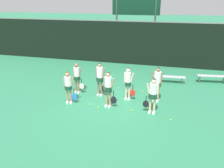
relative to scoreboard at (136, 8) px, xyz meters
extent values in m
plane|color=#2D7F56|center=(0.36, -8.89, -4.24)|extent=(140.00, 140.00, 0.00)
cube|color=black|center=(0.36, -1.76, -2.59)|extent=(60.00, 0.06, 3.31)
cube|color=slate|center=(0.36, -1.76, -0.89)|extent=(60.00, 0.08, 0.08)
cylinder|color=#515156|center=(-1.61, 0.00, -1.50)|extent=(0.14, 0.14, 5.48)
cylinder|color=#515156|center=(1.61, 0.00, -1.50)|extent=(0.14, 0.14, 5.48)
cube|color=#0F3823|center=(0.00, 0.00, 0.34)|extent=(3.92, 0.12, 1.79)
cube|color=#B2B2B7|center=(3.07, -5.32, -3.84)|extent=(2.04, 0.51, 0.04)
cylinder|color=slate|center=(3.89, -5.14, -4.05)|extent=(0.06, 0.06, 0.38)
cylinder|color=slate|center=(3.91, -5.39, -4.05)|extent=(0.06, 0.06, 0.38)
cylinder|color=slate|center=(2.23, -5.26, -4.05)|extent=(0.06, 0.06, 0.38)
cylinder|color=slate|center=(2.25, -5.51, -4.05)|extent=(0.06, 0.06, 0.38)
cube|color=#B2B2B7|center=(5.67, -4.67, -3.78)|extent=(1.82, 0.60, 0.04)
cylinder|color=slate|center=(6.38, -4.45, -4.02)|extent=(0.06, 0.06, 0.44)
cylinder|color=slate|center=(4.93, -4.65, -4.02)|extent=(0.06, 0.06, 0.44)
cylinder|color=slate|center=(4.96, -4.90, -4.02)|extent=(0.06, 0.06, 0.44)
cylinder|color=tan|center=(-1.60, -9.55, -3.85)|extent=(0.10, 0.10, 0.78)
cylinder|color=tan|center=(-1.77, -9.58, -3.85)|extent=(0.10, 0.10, 0.78)
cube|color=white|center=(-1.60, -9.58, -4.20)|extent=(0.15, 0.26, 0.09)
cube|color=white|center=(-1.77, -9.61, -4.20)|extent=(0.15, 0.26, 0.09)
cylinder|color=#16422B|center=(-1.69, -9.56, -3.39)|extent=(0.37, 0.37, 0.19)
cylinder|color=white|center=(-1.69, -9.56, -3.14)|extent=(0.32, 0.32, 0.63)
sphere|color=tan|center=(-1.69, -9.56, -2.72)|extent=(0.22, 0.22, 0.22)
sphere|color=#4C331E|center=(-1.69, -9.54, -2.69)|extent=(0.20, 0.20, 0.20)
cylinder|color=tan|center=(-1.49, -9.53, -3.16)|extent=(0.21, 0.11, 0.60)
cylinder|color=tan|center=(-1.87, -9.60, -3.16)|extent=(0.08, 0.08, 0.60)
cylinder|color=black|center=(-1.41, -9.54, -3.55)|extent=(0.03, 0.03, 0.29)
ellipsoid|color=blue|center=(-1.41, -9.54, -3.90)|extent=(0.27, 0.03, 0.40)
cylinder|color=tan|center=(0.41, -9.46, -3.82)|extent=(0.10, 0.10, 0.84)
cylinder|color=tan|center=(0.23, -9.44, -3.82)|extent=(0.10, 0.10, 0.84)
cube|color=white|center=(0.41, -9.49, -4.20)|extent=(0.13, 0.25, 0.09)
cube|color=white|center=(0.23, -9.47, -4.20)|extent=(0.13, 0.25, 0.09)
cylinder|color=#16422B|center=(0.32, -9.45, -3.32)|extent=(0.37, 0.37, 0.25)
cylinder|color=white|center=(0.32, -9.45, -3.06)|extent=(0.32, 0.32, 0.70)
sphere|color=tan|center=(0.32, -9.45, -2.60)|extent=(0.21, 0.21, 0.21)
sphere|color=black|center=(0.32, -9.43, -2.57)|extent=(0.19, 0.19, 0.19)
cylinder|color=tan|center=(0.52, -9.47, -3.07)|extent=(0.22, 0.10, 0.67)
cylinder|color=tan|center=(0.13, -9.43, -3.07)|extent=(0.08, 0.08, 0.66)
cylinder|color=black|center=(0.60, -9.50, -3.50)|extent=(0.03, 0.03, 0.29)
ellipsoid|color=black|center=(0.60, -9.50, -3.84)|extent=(0.30, 0.03, 0.40)
cylinder|color=beige|center=(2.53, -9.56, -3.84)|extent=(0.10, 0.10, 0.80)
cylinder|color=beige|center=(2.34, -9.55, -3.84)|extent=(0.10, 0.10, 0.80)
cube|color=white|center=(2.53, -9.59, -4.20)|extent=(0.13, 0.25, 0.09)
cube|color=white|center=(2.33, -9.58, -4.20)|extent=(0.13, 0.25, 0.09)
cylinder|color=#16422B|center=(2.43, -9.55, -3.37)|extent=(0.40, 0.40, 0.21)
cylinder|color=white|center=(2.43, -9.55, -3.12)|extent=(0.35, 0.35, 0.65)
sphere|color=beige|center=(2.43, -9.55, -2.68)|extent=(0.21, 0.21, 0.21)
sphere|color=black|center=(2.43, -9.53, -2.66)|extent=(0.20, 0.20, 0.20)
cylinder|color=beige|center=(2.22, -9.54, -3.13)|extent=(0.21, 0.09, 0.62)
cylinder|color=beige|center=(2.64, -9.57, -3.13)|extent=(0.08, 0.08, 0.62)
cylinder|color=black|center=(2.14, -9.55, -3.52)|extent=(0.03, 0.03, 0.25)
ellipsoid|color=black|center=(2.14, -9.55, -3.82)|extent=(0.29, 0.03, 0.35)
cylinder|color=#8C664C|center=(-1.73, -8.23, -3.84)|extent=(0.10, 0.10, 0.81)
cylinder|color=#8C664C|center=(-1.90, -8.21, -3.84)|extent=(0.10, 0.10, 0.81)
cube|color=white|center=(-1.73, -8.26, -4.20)|extent=(0.14, 0.25, 0.09)
cube|color=white|center=(-1.90, -8.24, -4.20)|extent=(0.14, 0.25, 0.09)
cylinder|color=#16422B|center=(-1.81, -8.22, -3.37)|extent=(0.37, 0.37, 0.20)
cylinder|color=white|center=(-1.81, -8.22, -3.10)|extent=(0.32, 0.32, 0.67)
sphere|color=#8C664C|center=(-1.81, -8.22, -2.67)|extent=(0.21, 0.21, 0.21)
sphere|color=olive|center=(-1.81, -8.20, -2.64)|extent=(0.19, 0.19, 0.19)
cylinder|color=#8C664C|center=(-1.61, -8.24, -3.12)|extent=(0.21, 0.10, 0.63)
cylinder|color=#8C664C|center=(-2.00, -8.20, -3.12)|extent=(0.08, 0.08, 0.63)
cylinder|color=black|center=(-1.54, -8.27, -3.52)|extent=(0.03, 0.03, 0.26)
ellipsoid|color=silver|center=(-1.54, -8.27, -3.82)|extent=(0.28, 0.03, 0.36)
cylinder|color=#8C664C|center=(-0.38, -8.30, -3.81)|extent=(0.10, 0.10, 0.86)
cylinder|color=#8C664C|center=(-0.56, -8.27, -3.81)|extent=(0.10, 0.10, 0.86)
cube|color=white|center=(-0.39, -8.33, -4.20)|extent=(0.15, 0.25, 0.09)
cube|color=white|center=(-0.56, -8.30, -4.20)|extent=(0.15, 0.25, 0.09)
cylinder|color=#16422B|center=(-0.47, -8.28, -3.30)|extent=(0.37, 0.37, 0.22)
cylinder|color=white|center=(-0.47, -8.28, -3.01)|extent=(0.32, 0.32, 0.74)
sphere|color=#8C664C|center=(-0.47, -8.28, -2.54)|extent=(0.20, 0.20, 0.20)
sphere|color=black|center=(-0.47, -8.26, -2.52)|extent=(0.18, 0.18, 0.18)
cylinder|color=#8C664C|center=(-0.27, -8.31, -3.02)|extent=(0.23, 0.11, 0.70)
cylinder|color=#8C664C|center=(-0.66, -8.25, -3.02)|extent=(0.08, 0.08, 0.70)
cylinder|color=black|center=(-0.19, -8.35, -3.46)|extent=(0.03, 0.03, 0.27)
ellipsoid|color=black|center=(-0.19, -8.35, -3.78)|extent=(0.32, 0.03, 0.37)
cylinder|color=beige|center=(1.15, -8.39, -3.83)|extent=(0.10, 0.10, 0.82)
cylinder|color=beige|center=(0.99, -8.39, -3.83)|extent=(0.10, 0.10, 0.82)
cube|color=white|center=(1.15, -8.42, -4.20)|extent=(0.11, 0.24, 0.09)
cube|color=white|center=(0.99, -8.42, -4.20)|extent=(0.11, 0.24, 0.09)
cylinder|color=#16422B|center=(1.07, -8.39, -3.36)|extent=(0.33, 0.33, 0.19)
cylinder|color=white|center=(1.07, -8.39, -3.09)|extent=(0.29, 0.29, 0.68)
sphere|color=beige|center=(1.07, -8.39, -2.64)|extent=(0.21, 0.21, 0.21)
sphere|color=black|center=(1.07, -8.37, -2.62)|extent=(0.19, 0.19, 0.19)
cylinder|color=beige|center=(1.25, -8.39, -3.10)|extent=(0.21, 0.08, 0.65)
cylinder|color=beige|center=(0.89, -8.39, -3.10)|extent=(0.08, 0.08, 0.65)
cylinder|color=black|center=(1.33, -8.41, -3.51)|extent=(0.03, 0.03, 0.27)
ellipsoid|color=red|center=(1.33, -8.41, -3.84)|extent=(0.29, 0.03, 0.38)
cylinder|color=#8C664C|center=(2.61, -8.23, -3.82)|extent=(0.10, 0.10, 0.85)
cylinder|color=#8C664C|center=(2.43, -8.21, -3.82)|extent=(0.10, 0.10, 0.85)
cube|color=white|center=(2.61, -8.26, -4.20)|extent=(0.14, 0.25, 0.09)
cube|color=white|center=(2.42, -8.24, -4.20)|extent=(0.14, 0.25, 0.09)
cylinder|color=#16422B|center=(2.52, -8.22, -3.32)|extent=(0.38, 0.38, 0.19)
cylinder|color=white|center=(2.52, -8.22, -3.02)|extent=(0.33, 0.33, 0.73)
sphere|color=#8C664C|center=(2.52, -8.22, -2.56)|extent=(0.19, 0.19, 0.19)
sphere|color=black|center=(2.52, -8.20, -2.54)|extent=(0.17, 0.17, 0.17)
cylinder|color=#8C664C|center=(2.31, -8.20, -3.04)|extent=(0.23, 0.10, 0.70)
cylinder|color=#8C664C|center=(2.71, -8.24, -3.04)|extent=(0.08, 0.08, 0.70)
cylinder|color=black|center=(2.23, -8.21, -3.48)|extent=(0.03, 0.03, 0.28)
ellipsoid|color=black|center=(2.23, -8.21, -3.81)|extent=(0.27, 0.03, 0.38)
sphere|color=#CCE033|center=(1.50, -9.63, -4.21)|extent=(0.07, 0.07, 0.07)
sphere|color=#CCE033|center=(0.25, -7.09, -4.21)|extent=(0.07, 0.07, 0.07)
sphere|color=#CCE033|center=(-1.02, -7.82, -4.21)|extent=(0.07, 0.07, 0.07)
sphere|color=#CCE033|center=(1.72, -7.18, -4.21)|extent=(0.07, 0.07, 0.07)
sphere|color=#CCE033|center=(2.00, -7.69, -4.21)|extent=(0.07, 0.07, 0.07)
sphere|color=#CCE033|center=(3.30, -10.02, -4.21)|extent=(0.07, 0.07, 0.07)
sphere|color=#CCE033|center=(-1.80, -7.18, -4.21)|extent=(0.07, 0.07, 0.07)
sphere|color=#CCE033|center=(-0.11, -9.73, -4.21)|extent=(0.07, 0.07, 0.07)
sphere|color=#CCE033|center=(-0.58, -9.53, -4.21)|extent=(0.06, 0.06, 0.06)
sphere|color=#CCE033|center=(2.20, -9.28, -4.21)|extent=(0.07, 0.07, 0.07)
camera|label=1|loc=(2.95, -18.62, 0.65)|focal=35.00mm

